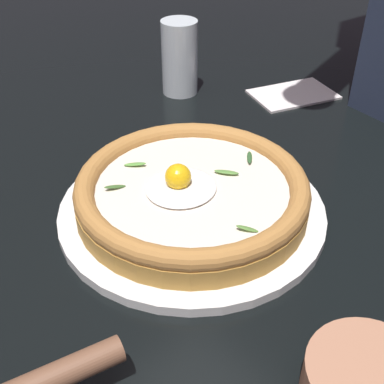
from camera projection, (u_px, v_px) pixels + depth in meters
ground_plane at (209, 201)px, 0.64m from camera, size 2.40×2.40×0.03m
pizza_plate at (192, 209)px, 0.59m from camera, size 0.32×0.32×0.01m
pizza at (192, 191)px, 0.58m from camera, size 0.27×0.27×0.06m
drinking_glass at (180, 63)px, 0.84m from camera, size 0.06×0.06×0.12m
folded_napkin at (293, 93)px, 0.86m from camera, size 0.16×0.13×0.01m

